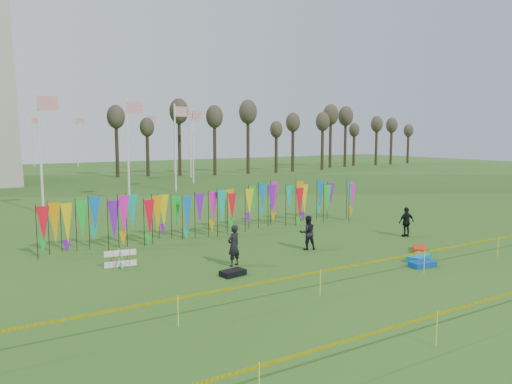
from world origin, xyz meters
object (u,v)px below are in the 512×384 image
person_left (234,246)px  kite_bag_turquoise (419,258)px  box_kite (120,258)px  kite_bag_black (233,273)px  person_mid (307,233)px  person_right (406,222)px  kite_bag_blue (422,264)px  kite_bag_red (420,249)px

person_left → kite_bag_turquoise: (7.01, -3.41, -0.71)m
box_kite → kite_bag_black: 4.71m
person_mid → person_right: person_mid is taller
person_right → box_kite: bearing=2.0°
person_left → kite_bag_blue: (6.36, -4.12, -0.73)m
person_right → kite_bag_red: 3.32m
person_right → kite_bag_black: (-11.11, -1.48, -0.66)m
kite_bag_turquoise → kite_bag_red: bearing=39.5°
box_kite → kite_bag_black: (3.22, -3.43, -0.25)m
kite_bag_red → kite_bag_black: 9.16m
box_kite → person_left: person_left is taller
person_right → kite_bag_red: bearing=61.6°
kite_bag_red → kite_bag_black: bearing=173.2°
kite_bag_red → person_mid: bearing=143.9°
box_kite → person_right: (14.33, -1.95, 0.42)m
kite_bag_turquoise → kite_bag_blue: bearing=-132.7°
kite_bag_black → kite_bag_turquoise: bearing=-16.0°
person_left → person_mid: (4.29, 0.72, -0.05)m
person_mid → kite_bag_turquoise: bearing=139.8°
kite_bag_turquoise → kite_bag_black: kite_bag_turquoise is taller
box_kite → kite_bag_red: (12.32, -4.51, -0.25)m
box_kite → kite_bag_turquoise: 12.32m
person_left → person_right: person_left is taller
person_mid → person_left: bearing=25.9°
person_right → kite_bag_blue: bearing=57.2°
box_kite → person_left: (3.93, -2.24, 0.48)m
person_right → person_mid: bearing=5.7°
box_kite → kite_bag_blue: bearing=-31.7°
box_kite → person_left: size_ratio=0.42×
person_right → kite_bag_black: 11.23m
person_right → kite_bag_red: (-2.01, -2.56, -0.66)m
box_kite → person_left: 4.55m
box_kite → person_mid: size_ratio=0.45×
kite_bag_turquoise → kite_bag_blue: 0.96m
person_mid → person_right: size_ratio=1.02×
box_kite → person_right: size_ratio=0.46×
person_left → box_kite: bearing=-47.6°
box_kite → kite_bag_turquoise: box_kite is taller
person_left → kite_bag_red: person_left is taller
kite_bag_red → person_right: bearing=51.8°
person_mid → kite_bag_turquoise: 4.99m
person_mid → person_right: bearing=-167.6°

